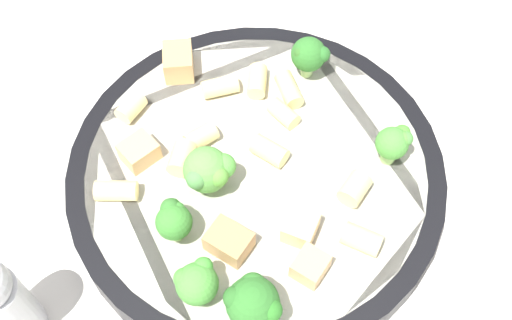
% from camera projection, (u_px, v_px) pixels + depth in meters
% --- Properties ---
extents(ground_plane, '(2.00, 2.00, 0.00)m').
position_uv_depth(ground_plane, '(256.00, 188.00, 0.48)').
color(ground_plane, beige).
extents(pasta_bowl, '(0.27, 0.27, 0.03)m').
position_uv_depth(pasta_bowl, '(256.00, 176.00, 0.47)').
color(pasta_bowl, black).
rests_on(pasta_bowl, ground_plane).
extents(broccoli_floret_0, '(0.03, 0.03, 0.04)m').
position_uv_depth(broccoli_floret_0, '(253.00, 302.00, 0.38)').
color(broccoli_floret_0, '#9EC175').
rests_on(broccoli_floret_0, pasta_bowl).
extents(broccoli_floret_1, '(0.03, 0.03, 0.04)m').
position_uv_depth(broccoli_floret_1, '(309.00, 55.00, 0.48)').
color(broccoli_floret_1, '#9EC175').
rests_on(broccoli_floret_1, pasta_bowl).
extents(broccoli_floret_2, '(0.03, 0.03, 0.03)m').
position_uv_depth(broccoli_floret_2, '(196.00, 282.00, 0.39)').
color(broccoli_floret_2, '#93B766').
rests_on(broccoli_floret_2, pasta_bowl).
extents(broccoli_floret_3, '(0.04, 0.03, 0.04)m').
position_uv_depth(broccoli_floret_3, '(209.00, 171.00, 0.43)').
color(broccoli_floret_3, '#84AD60').
rests_on(broccoli_floret_3, pasta_bowl).
extents(broccoli_floret_4, '(0.02, 0.03, 0.03)m').
position_uv_depth(broccoli_floret_4, '(174.00, 219.00, 0.41)').
color(broccoli_floret_4, '#93B766').
rests_on(broccoli_floret_4, pasta_bowl).
extents(broccoli_floret_5, '(0.03, 0.02, 0.03)m').
position_uv_depth(broccoli_floret_5, '(393.00, 139.00, 0.45)').
color(broccoli_floret_5, '#84AD60').
rests_on(broccoli_floret_5, pasta_bowl).
extents(rigatoni_0, '(0.02, 0.03, 0.02)m').
position_uv_depth(rigatoni_0, '(182.00, 158.00, 0.45)').
color(rigatoni_0, '#E0C67F').
rests_on(rigatoni_0, pasta_bowl).
extents(rigatoni_1, '(0.03, 0.03, 0.01)m').
position_uv_depth(rigatoni_1, '(270.00, 151.00, 0.46)').
color(rigatoni_1, '#E0C67F').
rests_on(rigatoni_1, pasta_bowl).
extents(rigatoni_2, '(0.03, 0.03, 0.02)m').
position_uv_depth(rigatoni_2, '(354.00, 189.00, 0.44)').
color(rigatoni_2, '#E0C67F').
rests_on(rigatoni_2, pasta_bowl).
extents(rigatoni_3, '(0.02, 0.03, 0.01)m').
position_uv_depth(rigatoni_3, '(289.00, 90.00, 0.49)').
color(rigatoni_3, '#E0C67F').
rests_on(rigatoni_3, pasta_bowl).
extents(rigatoni_4, '(0.03, 0.02, 0.01)m').
position_uv_depth(rigatoni_4, '(116.00, 191.00, 0.44)').
color(rigatoni_4, '#E0C67F').
rests_on(rigatoni_4, pasta_bowl).
extents(rigatoni_5, '(0.03, 0.03, 0.02)m').
position_uv_depth(rigatoni_5, '(362.00, 239.00, 0.42)').
color(rigatoni_5, '#E0C67F').
rests_on(rigatoni_5, pasta_bowl).
extents(rigatoni_6, '(0.02, 0.03, 0.01)m').
position_uv_depth(rigatoni_6, '(131.00, 107.00, 0.48)').
color(rigatoni_6, '#E0C67F').
rests_on(rigatoni_6, pasta_bowl).
extents(rigatoni_7, '(0.02, 0.03, 0.01)m').
position_uv_depth(rigatoni_7, '(284.00, 114.00, 0.47)').
color(rigatoni_7, '#E0C67F').
rests_on(rigatoni_7, pasta_bowl).
extents(rigatoni_8, '(0.02, 0.03, 0.01)m').
position_uv_depth(rigatoni_8, '(257.00, 81.00, 0.49)').
color(rigatoni_8, '#E0C67F').
rests_on(rigatoni_8, pasta_bowl).
extents(rigatoni_9, '(0.03, 0.02, 0.01)m').
position_uv_depth(rigatoni_9, '(201.00, 137.00, 0.46)').
color(rigatoni_9, '#E0C67F').
rests_on(rigatoni_9, pasta_bowl).
extents(rigatoni_10, '(0.03, 0.02, 0.01)m').
position_uv_depth(rigatoni_10, '(220.00, 87.00, 0.49)').
color(rigatoni_10, '#E0C67F').
rests_on(rigatoni_10, pasta_bowl).
extents(chicken_chunk_0, '(0.03, 0.03, 0.02)m').
position_uv_depth(chicken_chunk_0, '(300.00, 227.00, 0.42)').
color(chicken_chunk_0, tan).
rests_on(chicken_chunk_0, pasta_bowl).
extents(chicken_chunk_1, '(0.03, 0.03, 0.02)m').
position_uv_depth(chicken_chunk_1, '(139.00, 152.00, 0.46)').
color(chicken_chunk_1, tan).
rests_on(chicken_chunk_1, pasta_bowl).
extents(chicken_chunk_2, '(0.04, 0.03, 0.02)m').
position_uv_depth(chicken_chunk_2, '(229.00, 241.00, 0.42)').
color(chicken_chunk_2, '#A87A4C').
rests_on(chicken_chunk_2, pasta_bowl).
extents(chicken_chunk_3, '(0.02, 0.03, 0.02)m').
position_uv_depth(chicken_chunk_3, '(178.00, 62.00, 0.50)').
color(chicken_chunk_3, tan).
rests_on(chicken_chunk_3, pasta_bowl).
extents(chicken_chunk_4, '(0.03, 0.03, 0.02)m').
position_uv_depth(chicken_chunk_4, '(310.00, 266.00, 0.41)').
color(chicken_chunk_4, tan).
rests_on(chicken_chunk_4, pasta_bowl).
extents(pepper_shaker, '(0.03, 0.03, 0.09)m').
position_uv_depth(pepper_shaker, '(1.00, 302.00, 0.39)').
color(pepper_shaker, silver).
rests_on(pepper_shaker, ground_plane).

